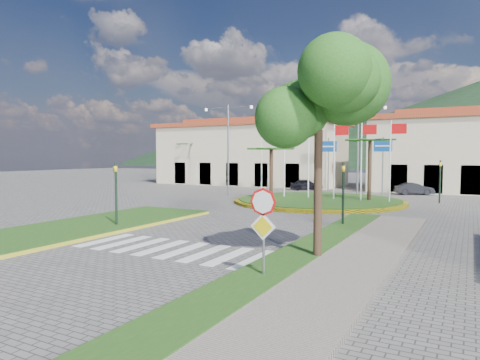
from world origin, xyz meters
The scene contains 22 objects.
ground centered at (0.00, 0.00, 0.00)m, with size 160.00×160.00×0.00m, color #5D5A58.
sidewalk_right centered at (6.00, 2.00, 0.07)m, with size 4.00×28.00×0.15m, color gray.
verge_right centered at (4.80, 2.00, 0.09)m, with size 1.60×28.00×0.18m, color #1E4714.
median_left centered at (-6.50, 6.00, 0.09)m, with size 5.00×14.00×0.18m, color #1E4714.
crosswalk centered at (0.00, 4.00, 0.01)m, with size 8.00×3.00×0.01m, color silver.
roundabout_island centered at (0.00, 22.00, 0.17)m, with size 12.70×12.70×6.00m.
stop_sign centered at (4.90, 1.96, 1.79)m, with size 0.80×0.11×2.65m.
deciduous_tree centered at (5.50, 5.00, 5.18)m, with size 3.60×3.60×6.80m.
traffic_light_left centered at (-5.20, 6.50, 1.94)m, with size 0.15×0.18×3.20m.
traffic_light_right centered at (4.50, 12.00, 1.94)m, with size 0.15×0.18×3.20m.
traffic_light_far centered at (8.00, 26.00, 1.94)m, with size 0.18×0.15×3.20m.
direction_sign_west centered at (-2.00, 30.97, 3.53)m, with size 1.60×0.14×5.20m.
direction_sign_east centered at (3.00, 30.97, 3.53)m, with size 1.60×0.14×5.20m.
street_lamp_centre centered at (1.00, 30.00, 4.50)m, with size 4.80×0.16×8.00m.
street_lamp_west centered at (-9.00, 24.00, 4.50)m, with size 4.80×0.16×8.00m.
building_left centered at (-14.00, 38.00, 3.90)m, with size 23.32×9.54×8.05m.
building_right centered at (10.00, 38.00, 3.90)m, with size 19.08×9.54×8.05m.
hill_far_west centered at (-55.00, 140.00, 11.00)m, with size 140.00×140.00×22.00m, color black.
hill_near_back centered at (-10.00, 130.00, 8.00)m, with size 110.00×110.00×16.00m, color black.
white_van centered at (-14.62, 34.57, 0.60)m, with size 1.98×4.29×1.19m, color silver.
car_dark_a centered at (-4.77, 32.68, 0.57)m, with size 1.35×3.37×1.15m, color black.
car_dark_b centered at (5.55, 32.43, 0.54)m, with size 1.15×3.29×1.08m, color black.
Camera 1 is at (10.04, -8.88, 3.56)m, focal length 32.00 mm.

